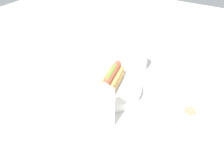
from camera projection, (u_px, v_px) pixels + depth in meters
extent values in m
plane|color=beige|center=(115.00, 93.00, 0.84)|extent=(2.40, 2.40, 0.00)
cylinder|color=white|center=(112.00, 89.00, 0.84)|extent=(0.22, 0.22, 0.03)
torus|color=white|center=(112.00, 86.00, 0.83)|extent=(0.23, 0.23, 0.01)
cube|color=tan|center=(112.00, 80.00, 0.81)|extent=(0.16, 0.08, 0.04)
cylinder|color=#BC563D|center=(112.00, 74.00, 0.80)|extent=(0.15, 0.06, 0.03)
ellipsoid|color=olive|center=(112.00, 71.00, 0.79)|extent=(0.11, 0.04, 0.01)
cylinder|color=white|center=(140.00, 60.00, 0.94)|extent=(0.07, 0.07, 0.09)
cylinder|color=silver|center=(139.00, 62.00, 0.94)|extent=(0.06, 0.06, 0.06)
cylinder|color=white|center=(185.00, 129.00, 0.61)|extent=(0.11, 0.11, 0.13)
cylinder|color=#997A5B|center=(190.00, 111.00, 0.57)|extent=(0.03, 0.03, 0.00)
cube|color=white|center=(96.00, 114.00, 0.64)|extent=(0.12, 0.07, 0.15)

